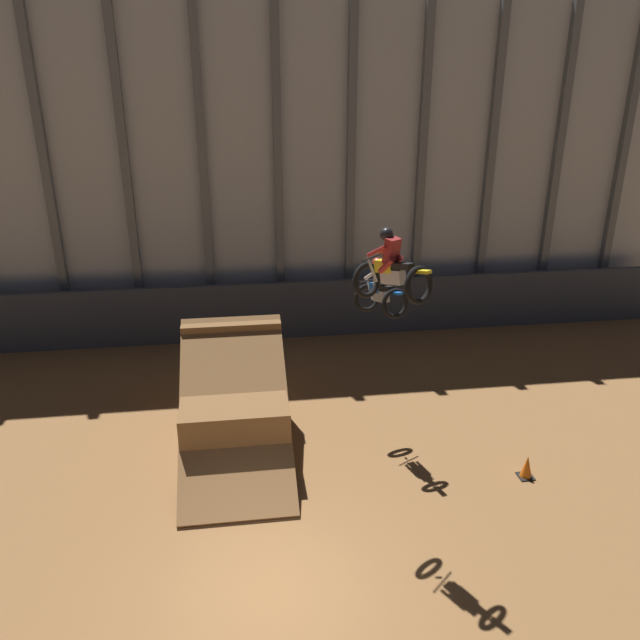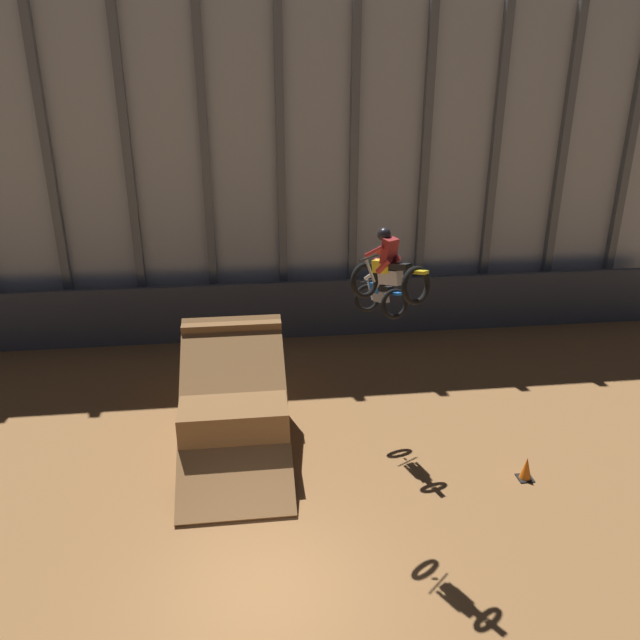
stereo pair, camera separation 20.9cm
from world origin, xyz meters
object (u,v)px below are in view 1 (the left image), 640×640
dirt_ramp (235,406)px  rider_bike_left_air (391,271)px  rider_bike_right_air (380,292)px  traffic_cone_near_ramp (527,467)px

dirt_ramp → rider_bike_left_air: size_ratio=2.78×
rider_bike_right_air → traffic_cone_near_ramp: size_ratio=3.06×
dirt_ramp → traffic_cone_near_ramp: (6.82, -2.56, -0.74)m
rider_bike_right_air → traffic_cone_near_ramp: (3.10, -2.60, -3.66)m
traffic_cone_near_ramp → rider_bike_right_air: bearing=140.0°
dirt_ramp → traffic_cone_near_ramp: dirt_ramp is taller
dirt_ramp → rider_bike_right_air: (3.72, 0.05, 2.92)m
dirt_ramp → rider_bike_left_air: bearing=-43.9°
rider_bike_right_air → traffic_cone_near_ramp: bearing=-57.2°
traffic_cone_near_ramp → rider_bike_left_air: bearing=-172.3°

